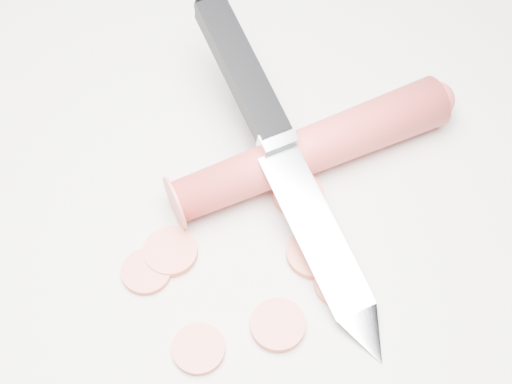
% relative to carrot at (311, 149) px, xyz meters
% --- Properties ---
extents(ground, '(2.40, 2.40, 0.00)m').
position_rel_carrot_xyz_m(ground, '(-0.00, -0.03, -0.02)').
color(ground, beige).
rests_on(ground, ground).
extents(carrot, '(0.16, 0.19, 0.03)m').
position_rel_carrot_xyz_m(carrot, '(0.00, 0.00, 0.00)').
color(carrot, red).
rests_on(carrot, ground).
extents(carrot_slice_0, '(0.03, 0.03, 0.01)m').
position_rel_carrot_xyz_m(carrot_slice_0, '(-0.06, -0.13, -0.02)').
color(carrot_slice_0, '#DD614B').
rests_on(carrot_slice_0, ground).
extents(carrot_slice_1, '(0.04, 0.04, 0.01)m').
position_rel_carrot_xyz_m(carrot_slice_1, '(0.03, -0.13, -0.02)').
color(carrot_slice_1, '#DD614B').
rests_on(carrot_slice_1, ground).
extents(carrot_slice_2, '(0.04, 0.04, 0.01)m').
position_rel_carrot_xyz_m(carrot_slice_2, '(0.00, -0.03, -0.02)').
color(carrot_slice_2, '#DD614B').
rests_on(carrot_slice_2, ground).
extents(carrot_slice_3, '(0.03, 0.03, 0.01)m').
position_rel_carrot_xyz_m(carrot_slice_3, '(0.06, -0.08, -0.02)').
color(carrot_slice_3, '#DD614B').
rests_on(carrot_slice_3, ground).
extents(carrot_slice_4, '(0.04, 0.04, 0.01)m').
position_rel_carrot_xyz_m(carrot_slice_4, '(0.03, -0.07, -0.02)').
color(carrot_slice_4, '#DD614B').
rests_on(carrot_slice_4, ground).
extents(carrot_slice_5, '(0.04, 0.04, 0.01)m').
position_rel_carrot_xyz_m(carrot_slice_5, '(-0.05, -0.11, -0.02)').
color(carrot_slice_5, '#DD614B').
rests_on(carrot_slice_5, ground).
extents(carrot_slice_6, '(0.03, 0.03, 0.01)m').
position_rel_carrot_xyz_m(carrot_slice_6, '(-0.00, -0.16, -0.02)').
color(carrot_slice_6, '#DD614B').
rests_on(carrot_slice_6, ground).
extents(kitchen_knife, '(0.25, 0.20, 0.08)m').
position_rel_carrot_xyz_m(kitchen_knife, '(-0.01, -0.03, 0.02)').
color(kitchen_knife, silver).
rests_on(kitchen_knife, ground).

